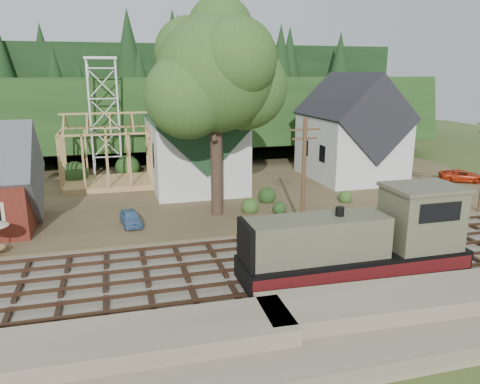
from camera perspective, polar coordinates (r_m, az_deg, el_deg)
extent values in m
plane|color=#384C1E|center=(26.65, -2.20, -9.78)|extent=(140.00, 140.00, 0.00)
cube|color=#7F7259|center=(19.49, 3.95, -19.68)|extent=(64.00, 5.00, 1.60)
cube|color=#726B5B|center=(26.62, -2.20, -9.62)|extent=(64.00, 11.00, 0.16)
cube|color=brown|center=(43.40, -7.71, -0.08)|extent=(64.00, 26.00, 0.30)
cube|color=#1E3F19|center=(66.80, -10.60, 4.77)|extent=(70.00, 28.96, 12.74)
cube|color=black|center=(82.59, -11.62, 6.53)|extent=(80.00, 20.00, 12.00)
cube|color=silver|center=(44.94, -5.68, 4.85)|extent=(8.00, 12.00, 6.40)
cube|color=#1A3A22|center=(44.52, -5.79, 8.91)|extent=(8.40, 12.96, 8.40)
cube|color=silver|center=(38.48, -4.29, 11.07)|extent=(2.40, 2.40, 4.00)
cone|color=#1A3A22|center=(38.43, -4.39, 15.99)|extent=(5.37, 5.37, 2.60)
cube|color=silver|center=(49.29, 13.25, 5.38)|extent=(8.00, 10.00, 6.40)
cube|color=black|center=(48.91, 13.47, 9.08)|extent=(8.40, 10.80, 8.40)
cube|color=tan|center=(46.84, -15.71, 1.08)|extent=(8.00, 6.00, 0.50)
cube|color=tan|center=(45.83, -16.27, 9.20)|extent=(8.00, 0.18, 0.18)
cube|color=silver|center=(50.52, -17.78, 8.50)|extent=(0.18, 0.18, 12.00)
cube|color=silver|center=(50.49, -14.57, 8.71)|extent=(0.18, 0.18, 12.00)
cube|color=silver|center=(53.31, -17.69, 8.78)|extent=(0.18, 0.18, 12.00)
cube|color=silver|center=(53.28, -14.65, 8.99)|extent=(0.18, 0.18, 12.00)
cube|color=silver|center=(51.70, -16.65, 15.37)|extent=(3.20, 3.20, 0.25)
cylinder|color=#38281E|center=(35.13, -2.87, 3.54)|extent=(0.90, 0.90, 8.00)
sphere|color=#345821|center=(34.51, -3.01, 14.20)|extent=(8.40, 8.40, 8.40)
sphere|color=#345821|center=(36.11, 0.62, 12.64)|extent=(6.40, 6.40, 6.40)
sphere|color=#345821|center=(33.34, -6.44, 11.55)|extent=(6.00, 6.00, 6.00)
cylinder|color=#4C331E|center=(32.23, 7.75, 1.89)|extent=(0.28, 0.28, 8.00)
cube|color=#4C331E|center=(31.69, 7.95, 7.54)|extent=(2.20, 0.12, 0.12)
cube|color=#4C331E|center=(31.77, 7.91, 6.47)|extent=(1.80, 0.12, 0.12)
cube|color=black|center=(26.17, 13.67, -9.86)|extent=(12.26, 2.55, 0.36)
cube|color=black|center=(25.88, 13.76, -8.38)|extent=(12.26, 2.96, 1.12)
cube|color=#595A41|center=(24.32, 9.34, -5.52)|extent=(7.36, 2.35, 2.15)
cube|color=#595A41|center=(27.21, 21.21, -2.92)|extent=(3.68, 2.86, 3.27)
cube|color=#595A41|center=(26.78, 21.54, 0.53)|extent=(3.88, 3.06, 0.20)
cube|color=black|center=(25.92, 23.24, -2.30)|extent=(2.45, 0.06, 1.02)
cube|color=#4D1012|center=(24.70, 15.47, -9.63)|extent=(12.26, 0.04, 0.72)
cube|color=#4D1012|center=(27.10, 12.22, -7.23)|extent=(12.26, 0.04, 0.72)
cylinder|color=black|center=(24.47, 12.06, -2.62)|extent=(0.45, 0.45, 0.72)
imported|color=#527FB1|center=(34.29, -13.19, -3.06)|extent=(1.65, 3.33, 1.09)
imported|color=red|center=(51.60, 25.45, 1.80)|extent=(4.71, 3.63, 1.19)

